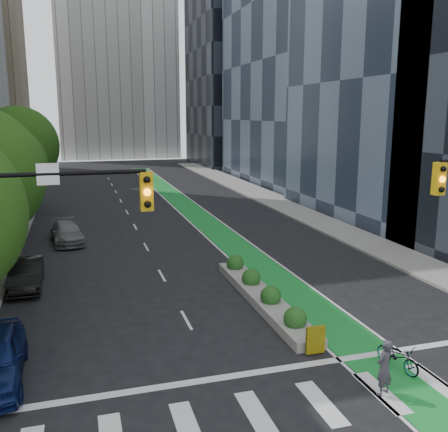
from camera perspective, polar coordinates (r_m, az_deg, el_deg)
ground at (r=16.58m, az=9.37°, el=-18.60°), size 160.00×160.00×0.00m
sidewalk_left at (r=39.06m, az=-23.98°, el=-1.59°), size 3.60×90.00×0.15m
sidewalk_right at (r=42.80m, az=9.09°, el=0.35°), size 3.60×90.00×0.15m
bike_lane_paint at (r=44.63m, az=-3.99°, el=0.84°), size 2.20×70.00×0.01m
building_glass_far at (r=65.26m, az=9.45°, el=22.64°), size 14.00×24.00×42.00m
building_dark_end at (r=85.23m, az=1.66°, el=15.39°), size 14.00×18.00×28.00m
tree_midfar at (r=35.27m, az=-23.93°, el=5.14°), size 5.60×5.60×7.76m
tree_far at (r=45.12m, az=-22.46°, el=7.40°), size 6.60×6.60×9.00m
median_planter at (r=22.71m, az=4.36°, el=-8.87°), size 1.20×10.26×1.10m
bicycle at (r=18.03m, az=19.25°, el=-14.87°), size 0.98×1.83×0.91m
cyclist at (r=16.26m, az=17.85°, el=-16.15°), size 0.75×0.64×1.75m
parked_car_left_mid at (r=26.09m, az=-21.71°, el=-6.20°), size 1.52×4.25×1.39m
parked_car_left_far at (r=34.27m, az=-17.50°, el=-1.84°), size 2.40×4.77×1.33m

